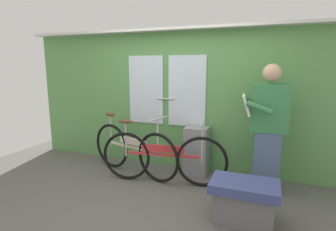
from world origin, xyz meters
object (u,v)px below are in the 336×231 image
at_px(passenger_reading_newspaper, 267,127).
at_px(bicycle_near_door, 162,157).
at_px(bicycle_leaning_behind, 133,150).
at_px(trash_bin_by_wall, 196,151).
at_px(bench_seat_corner, 244,200).

bearing_deg(passenger_reading_newspaper, bicycle_near_door, 4.13).
height_order(bicycle_near_door, bicycle_leaning_behind, bicycle_leaning_behind).
relative_size(passenger_reading_newspaper, trash_bin_by_wall, 2.27).
height_order(bicycle_leaning_behind, bench_seat_corner, bicycle_leaning_behind).
bearing_deg(bench_seat_corner, bicycle_leaning_behind, 156.93).
height_order(bicycle_leaning_behind, passenger_reading_newspaper, passenger_reading_newspaper).
xyz_separation_m(bicycle_near_door, passenger_reading_newspaper, (1.35, 0.22, 0.50)).
bearing_deg(bicycle_near_door, trash_bin_by_wall, 45.09).
xyz_separation_m(bicycle_near_door, bicycle_leaning_behind, (-0.54, 0.14, 0.00)).
bearing_deg(trash_bin_by_wall, passenger_reading_newspaper, -15.18).
height_order(bicycle_near_door, trash_bin_by_wall, bicycle_near_door).
relative_size(bicycle_near_door, passenger_reading_newspaper, 1.07).
relative_size(bicycle_leaning_behind, bench_seat_corner, 2.34).
xyz_separation_m(passenger_reading_newspaper, bench_seat_corner, (-0.19, -0.81, -0.64)).
bearing_deg(bicycle_near_door, bench_seat_corner, -34.83).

